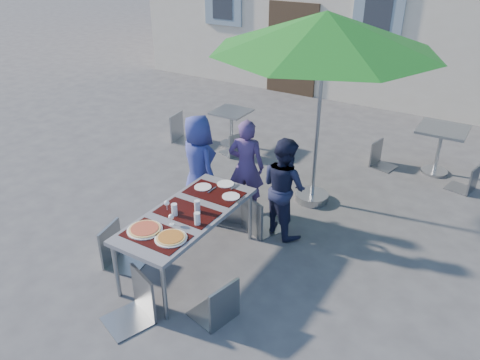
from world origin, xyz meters
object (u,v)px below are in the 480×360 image
Objects in this scene: bg_chair_l_1 at (383,140)px; bg_chair_r_1 at (472,163)px; chair_2 at (258,193)px; bg_chair_r_0 at (234,130)px; child_1 at (246,167)px; cafe_table_0 at (231,123)px; pizza_near_left at (145,229)px; chair_1 at (235,183)px; chair_5 at (131,273)px; child_0 at (199,164)px; chair_3 at (115,224)px; cafe_table_1 at (440,141)px; chair_0 at (205,185)px; dining_table at (188,217)px; child_2 at (284,187)px; pizza_near_right at (171,238)px; bg_chair_l_0 at (180,111)px; chair_4 at (217,278)px; patio_umbrella at (325,32)px.

bg_chair_r_1 is (1.43, -0.18, -0.00)m from bg_chair_l_1.
chair_2 is 2.53m from bg_chair_r_0.
cafe_table_0 is at bearing -69.72° from child_1.
pizza_near_left is at bearing -107.58° from chair_2.
chair_2 reaches higher than chair_1.
chair_5 is 5.11m from bg_chair_l_1.
child_0 is 0.68m from child_1.
chair_1 is 1.01× the size of chair_3.
chair_2 is 1.25× the size of cafe_table_1.
chair_0 is 2.12m from bg_chair_r_0.
child_0 is at bearing 120.53° from dining_table.
child_2 reaches higher than dining_table.
pizza_near_right is at bearing -66.47° from chair_0.
child_1 is at bearing -127.84° from cafe_table_1.
pizza_near_left is 4.71m from bg_chair_l_1.
bg_chair_l_0 is (-2.68, 3.57, -0.17)m from pizza_near_right.
cafe_table_1 is at bearing 75.69° from chair_4.
patio_umbrella is at bearing -125.47° from cafe_table_1.
bg_chair_l_0 is at bearing -165.88° from bg_chair_l_1.
chair_5 is 1.48× the size of cafe_table_0.
bg_chair_l_0 reaches higher than cafe_table_1.
bg_chair_r_0 is (-1.60, 1.95, -0.11)m from chair_2.
bg_chair_r_1 is at bearing 41.78° from chair_0.
bg_chair_r_1 is (5.08, 0.74, -0.11)m from bg_chair_l_0.
cafe_table_0 is (-2.37, 3.98, -0.10)m from chair_4.
child_2 is at bearing 145.31° from child_1.
child_0 is 4.07m from cafe_table_1.
chair_2 is 3.55m from cafe_table_1.
chair_4 is at bearing -6.11° from pizza_near_right.
patio_umbrella reaches higher than bg_chair_l_0.
chair_4 is 4.16m from bg_chair_r_0.
child_0 is 2.31m from chair_4.
pizza_near_left is 0.40× the size of chair_3.
bg_chair_r_0 is (-1.26, 3.02, -0.21)m from dining_table.
patio_umbrella is at bearing -14.63° from bg_chair_l_0.
chair_1 is 3.06m from bg_chair_l_1.
child_2 is 3.61m from bg_chair_l_0.
chair_1 reaches higher than bg_chair_r_1.
bg_chair_l_0 reaches higher than chair_0.
dining_table is at bearing 28.63° from chair_3.
chair_3 is at bearing -113.32° from chair_1.
cafe_table_1 is at bearing 12.59° from cafe_table_0.
pizza_near_left is at bearing -72.95° from bg_chair_r_0.
child_0 is 1.43× the size of chair_5.
patio_umbrella is at bearing 79.94° from chair_5.
dining_table is 1.82× the size of chair_2.
child_2 is 2.18m from chair_3.
child_1 is 2.02m from chair_3.
child_2 is (0.71, -0.22, -0.02)m from child_1.
bg_chair_l_0 is (-0.94, -0.34, 0.16)m from cafe_table_0.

